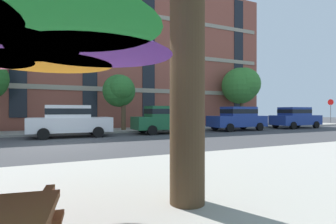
{
  "coord_description": "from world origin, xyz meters",
  "views": [
    {
      "loc": [
        -0.57,
        -11.78,
        1.46
      ],
      "look_at": [
        6.38,
        3.2,
        1.4
      ],
      "focal_mm": 27.82,
      "sensor_mm": 36.0,
      "label": 1
    }
  ],
  "objects_px": {
    "sedan_white": "(70,120)",
    "street_tree_right": "(241,86)",
    "sedan_green": "(166,119)",
    "street_tree_middle": "(120,90)",
    "stop_sign": "(331,107)",
    "sedan_blue": "(238,118)",
    "sedan_blue_midblock": "(295,117)"
  },
  "relations": [
    {
      "from": "sedan_blue",
      "to": "stop_sign",
      "type": "distance_m",
      "value": 16.97
    },
    {
      "from": "sedan_white",
      "to": "street_tree_right",
      "type": "xyz_separation_m",
      "value": [
        15.32,
        3.66,
        2.89
      ]
    },
    {
      "from": "sedan_green",
      "to": "sedan_blue_midblock",
      "type": "relative_size",
      "value": 1.0
    },
    {
      "from": "sedan_blue_midblock",
      "to": "street_tree_right",
      "type": "relative_size",
      "value": 0.8
    },
    {
      "from": "street_tree_middle",
      "to": "sedan_blue_midblock",
      "type": "bearing_deg",
      "value": -10.85
    },
    {
      "from": "sedan_white",
      "to": "sedan_blue",
      "type": "relative_size",
      "value": 1.0
    },
    {
      "from": "sedan_white",
      "to": "street_tree_right",
      "type": "relative_size",
      "value": 0.8
    },
    {
      "from": "sedan_blue_midblock",
      "to": "street_tree_right",
      "type": "xyz_separation_m",
      "value": [
        -2.67,
        3.66,
        2.89
      ]
    },
    {
      "from": "sedan_white",
      "to": "sedan_blue_midblock",
      "type": "bearing_deg",
      "value": 0.0
    },
    {
      "from": "street_tree_middle",
      "to": "street_tree_right",
      "type": "xyz_separation_m",
      "value": [
        11.77,
        0.9,
        0.89
      ]
    },
    {
      "from": "sedan_blue",
      "to": "sedan_blue_midblock",
      "type": "bearing_deg",
      "value": 0.0
    },
    {
      "from": "sedan_blue",
      "to": "street_tree_right",
      "type": "relative_size",
      "value": 0.8
    },
    {
      "from": "stop_sign",
      "to": "street_tree_right",
      "type": "bearing_deg",
      "value": -179.84
    },
    {
      "from": "sedan_white",
      "to": "stop_sign",
      "type": "xyz_separation_m",
      "value": [
        28.36,
        3.7,
        0.93
      ]
    },
    {
      "from": "sedan_white",
      "to": "sedan_blue",
      "type": "height_order",
      "value": "same"
    },
    {
      "from": "sedan_green",
      "to": "stop_sign",
      "type": "relative_size",
      "value": 1.56
    },
    {
      "from": "sedan_white",
      "to": "sedan_green",
      "type": "height_order",
      "value": "same"
    },
    {
      "from": "sedan_white",
      "to": "sedan_green",
      "type": "bearing_deg",
      "value": 0.0
    },
    {
      "from": "street_tree_right",
      "to": "stop_sign",
      "type": "bearing_deg",
      "value": 0.16
    },
    {
      "from": "sedan_white",
      "to": "sedan_green",
      "type": "distance_m",
      "value": 5.92
    },
    {
      "from": "stop_sign",
      "to": "sedan_blue",
      "type": "bearing_deg",
      "value": -167.38
    },
    {
      "from": "sedan_green",
      "to": "stop_sign",
      "type": "distance_m",
      "value": 22.76
    },
    {
      "from": "sedan_blue",
      "to": "sedan_blue_midblock",
      "type": "height_order",
      "value": "same"
    },
    {
      "from": "sedan_blue",
      "to": "sedan_blue_midblock",
      "type": "xyz_separation_m",
      "value": [
        6.16,
        0.0,
        0.0
      ]
    },
    {
      "from": "sedan_white",
      "to": "sedan_blue",
      "type": "bearing_deg",
      "value": 0.0
    },
    {
      "from": "sedan_blue",
      "to": "sedan_white",
      "type": "bearing_deg",
      "value": 180.0
    },
    {
      "from": "street_tree_middle",
      "to": "sedan_white",
      "type": "bearing_deg",
      "value": -142.11
    },
    {
      "from": "street_tree_middle",
      "to": "street_tree_right",
      "type": "relative_size",
      "value": 0.74
    },
    {
      "from": "sedan_white",
      "to": "sedan_blue_midblock",
      "type": "xyz_separation_m",
      "value": [
        17.99,
        0.0,
        0.0
      ]
    },
    {
      "from": "sedan_white",
      "to": "street_tree_middle",
      "type": "xyz_separation_m",
      "value": [
        3.55,
        2.77,
        2.0
      ]
    },
    {
      "from": "street_tree_right",
      "to": "sedan_green",
      "type": "bearing_deg",
      "value": -158.71
    },
    {
      "from": "sedan_blue",
      "to": "street_tree_right",
      "type": "xyz_separation_m",
      "value": [
        3.5,
        3.66,
        2.89
      ]
    }
  ]
}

